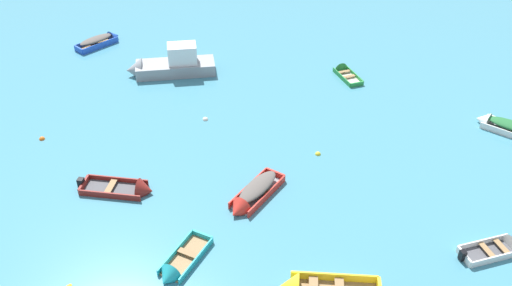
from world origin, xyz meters
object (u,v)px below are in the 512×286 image
at_px(rowboat_white_far_back, 503,247).
at_px(mooring_buoy_midfield, 205,120).
at_px(rowboat_blue_back_row_center, 102,40).
at_px(rowboat_green_far_left, 343,71).
at_px(motor_launch_grey_foreground_center, 169,65).
at_px(rowboat_white_center, 501,125).
at_px(mooring_buoy_near_foreground, 318,154).
at_px(rowboat_red_midfield_right, 251,196).
at_px(mooring_buoy_outer_edge, 42,139).
at_px(rowboat_maroon_near_right, 132,190).
at_px(rowboat_turquoise_back_row_left, 175,270).

height_order(rowboat_white_far_back, mooring_buoy_midfield, rowboat_white_far_back).
xyz_separation_m(rowboat_blue_back_row_center, rowboat_green_far_left, (18.43, -6.54, -0.21)).
relative_size(rowboat_blue_back_row_center, rowboat_green_far_left, 1.11).
xyz_separation_m(motor_launch_grey_foreground_center, rowboat_white_far_back, (16.63, -19.27, -0.54)).
distance_m(rowboat_white_center, motor_launch_grey_foreground_center, 23.00).
bearing_deg(mooring_buoy_near_foreground, rowboat_white_center, 8.36).
distance_m(rowboat_blue_back_row_center, mooring_buoy_midfield, 14.69).
height_order(rowboat_red_midfield_right, mooring_buoy_outer_edge, rowboat_red_midfield_right).
relative_size(motor_launch_grey_foreground_center, rowboat_red_midfield_right, 1.63).
bearing_deg(rowboat_white_far_back, mooring_buoy_outer_edge, 154.94).
bearing_deg(rowboat_maroon_near_right, rowboat_white_center, 11.00).
bearing_deg(rowboat_blue_back_row_center, rowboat_white_center, -28.81).
bearing_deg(rowboat_maroon_near_right, mooring_buoy_near_foreground, 13.91).
distance_m(rowboat_green_far_left, rowboat_white_far_back, 18.71).
bearing_deg(rowboat_green_far_left, rowboat_maroon_near_right, -138.37).
height_order(rowboat_white_center, rowboat_maroon_near_right, rowboat_maroon_near_right).
height_order(rowboat_maroon_near_right, rowboat_turquoise_back_row_left, rowboat_maroon_near_right).
relative_size(motor_launch_grey_foreground_center, rowboat_turquoise_back_row_left, 1.86).
bearing_deg(rowboat_white_far_back, mooring_buoy_near_foreground, 131.70).
bearing_deg(mooring_buoy_outer_edge, rowboat_turquoise_back_row_left, -53.11).
relative_size(rowboat_maroon_near_right, mooring_buoy_midfield, 11.70).
bearing_deg(rowboat_green_far_left, rowboat_blue_back_row_center, 160.47).
height_order(rowboat_white_center, rowboat_red_midfield_right, same).
xyz_separation_m(motor_launch_grey_foreground_center, rowboat_turquoise_back_row_left, (1.12, -19.43, -0.56)).
relative_size(motor_launch_grey_foreground_center, rowboat_maroon_near_right, 1.53).
xyz_separation_m(rowboat_white_center, mooring_buoy_midfield, (-18.54, 2.59, -0.32)).
distance_m(rowboat_blue_back_row_center, rowboat_turquoise_back_row_left, 25.91).
bearing_deg(mooring_buoy_near_foreground, rowboat_maroon_near_right, -166.09).
height_order(rowboat_white_far_back, mooring_buoy_outer_edge, rowboat_white_far_back).
height_order(rowboat_maroon_near_right, mooring_buoy_outer_edge, rowboat_maroon_near_right).
relative_size(rowboat_blue_back_row_center, mooring_buoy_midfield, 9.85).
height_order(rowboat_blue_back_row_center, rowboat_red_midfield_right, rowboat_red_midfield_right).
height_order(rowboat_blue_back_row_center, rowboat_white_far_back, rowboat_blue_back_row_center).
xyz_separation_m(motor_launch_grey_foreground_center, rowboat_maroon_near_right, (-1.40, -13.53, -0.54)).
xyz_separation_m(rowboat_turquoise_back_row_left, rowboat_white_far_back, (15.51, 0.16, 0.02)).
height_order(mooring_buoy_midfield, mooring_buoy_outer_edge, mooring_buoy_midfield).
bearing_deg(rowboat_red_midfield_right, mooring_buoy_near_foreground, 42.39).
distance_m(rowboat_maroon_near_right, rowboat_green_far_left, 18.92).
distance_m(motor_launch_grey_foreground_center, rowboat_white_far_back, 25.46).
xyz_separation_m(rowboat_red_midfield_right, mooring_buoy_near_foreground, (4.25, 3.88, -0.34)).
bearing_deg(rowboat_blue_back_row_center, mooring_buoy_near_foreground, -47.94).
bearing_deg(rowboat_blue_back_row_center, mooring_buoy_midfield, -55.81).
relative_size(rowboat_maroon_near_right, rowboat_white_far_back, 1.23).
xyz_separation_m(rowboat_turquoise_back_row_left, mooring_buoy_outer_edge, (-8.57, 11.42, -0.16)).
bearing_deg(rowboat_white_far_back, rowboat_maroon_near_right, 162.35).
relative_size(rowboat_maroon_near_right, rowboat_blue_back_row_center, 1.19).
height_order(rowboat_maroon_near_right, mooring_buoy_near_foreground, rowboat_maroon_near_right).
bearing_deg(rowboat_white_center, mooring_buoy_near_foreground, -171.64).
relative_size(rowboat_white_far_back, mooring_buoy_midfield, 9.49).
bearing_deg(motor_launch_grey_foreground_center, rowboat_maroon_near_right, -95.92).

